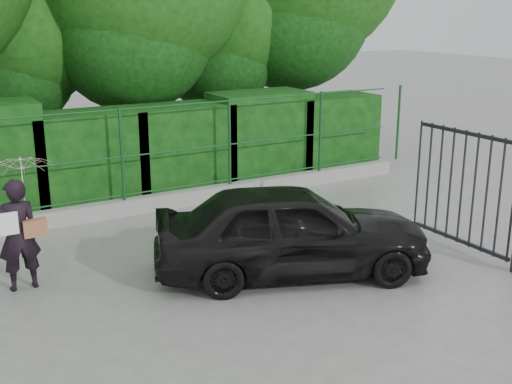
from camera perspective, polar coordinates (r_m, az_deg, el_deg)
ground at (r=8.68m, az=-4.18°, el=-10.45°), size 80.00×80.00×0.00m
kerb at (r=12.55m, az=-13.28°, el=-1.61°), size 14.00×0.25×0.30m
fence at (r=12.34m, az=-12.62°, el=3.20°), size 14.13×0.06×1.80m
hedge at (r=13.19m, az=-15.97°, el=3.04°), size 14.20×1.20×2.29m
gate at (r=10.48m, az=20.79°, el=0.19°), size 0.22×2.33×2.36m
woman at (r=9.49m, az=-20.13°, el=-0.98°), size 0.88×0.89×1.91m
car at (r=9.54m, az=3.18°, el=-3.38°), size 4.38×3.01×1.39m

